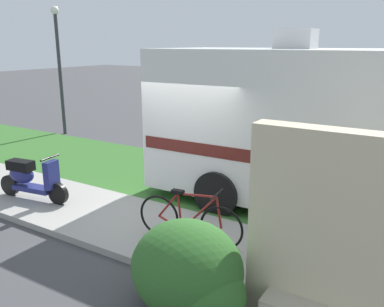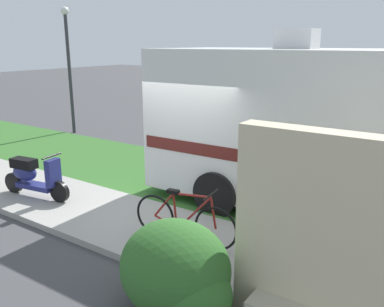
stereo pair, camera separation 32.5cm
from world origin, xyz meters
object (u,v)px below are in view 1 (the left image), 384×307
at_px(motorhome_rv, 358,129).
at_px(bottle_green, 377,297).
at_px(bicycle, 189,220).
at_px(street_lamp_post, 59,59).
at_px(scooter, 30,178).

bearing_deg(motorhome_rv, bottle_green, -72.79).
distance_m(motorhome_rv, bicycle, 3.54).
bearing_deg(street_lamp_post, motorhome_rv, -11.95).
bearing_deg(street_lamp_post, bottle_green, -24.11).
bearing_deg(motorhome_rv, bicycle, -125.59).
distance_m(bottle_green, street_lamp_post, 12.64).
bearing_deg(bicycle, bottle_green, -3.06).
bearing_deg(bicycle, street_lamp_post, 149.95).
height_order(motorhome_rv, bottle_green, motorhome_rv).
bearing_deg(scooter, bottle_green, -0.36).
distance_m(motorhome_rv, street_lamp_post, 10.70).
height_order(scooter, bicycle, scooter).
relative_size(motorhome_rv, bicycle, 4.25).
bearing_deg(motorhome_rv, scooter, -153.77).
height_order(motorhome_rv, scooter, motorhome_rv).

